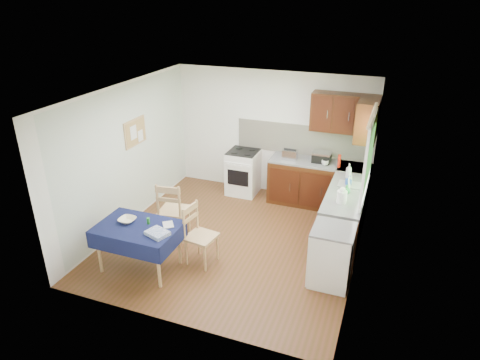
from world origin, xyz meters
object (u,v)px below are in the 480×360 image
at_px(dining_table, 138,232).
at_px(chair_far, 172,209).
at_px(dish_rack, 350,184).
at_px(chair_near, 198,233).
at_px(sandwich_press, 322,157).
at_px(toaster, 290,155).
at_px(kettle, 342,196).

distance_m(dining_table, chair_far, 0.94).
distance_m(dining_table, dish_rack, 3.51).
height_order(chair_near, sandwich_press, sandwich_press).
xyz_separation_m(toaster, kettle, (1.20, -1.48, 0.02)).
distance_m(toaster, dish_rack, 1.47).
xyz_separation_m(chair_far, sandwich_press, (2.05, 2.12, 0.44)).
xyz_separation_m(sandwich_press, dish_rack, (0.65, -0.90, -0.07)).
bearing_deg(chair_far, dining_table, 78.71).
bearing_deg(chair_near, kettle, -54.29).
bearing_deg(dish_rack, kettle, -72.25).
bearing_deg(toaster, dish_rack, -40.13).
relative_size(dining_table, chair_far, 1.15).
height_order(dining_table, chair_far, chair_far).
xyz_separation_m(toaster, dish_rack, (1.24, -0.80, -0.08)).
relative_size(dining_table, toaster, 4.26).
distance_m(chair_far, sandwich_press, 2.98).
relative_size(chair_far, kettle, 4.03).
bearing_deg(chair_far, chair_near, 138.29).
distance_m(chair_near, dish_rack, 2.65).
relative_size(chair_far, toaster, 3.71).
height_order(chair_near, dish_rack, dish_rack).
xyz_separation_m(sandwich_press, kettle, (0.61, -1.58, 0.02)).
xyz_separation_m(chair_near, dish_rack, (2.00, 1.69, 0.41)).
relative_size(chair_near, dish_rack, 2.55).
distance_m(chair_far, dish_rack, 2.98).
height_order(toaster, kettle, kettle).
bearing_deg(sandwich_press, kettle, -67.48).
bearing_deg(sandwich_press, toaster, -168.60).
height_order(chair_far, toaster, toaster).
bearing_deg(dining_table, dish_rack, 43.80).
relative_size(toaster, sandwich_press, 0.85).
xyz_separation_m(chair_far, toaster, (1.46, 2.02, 0.44)).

